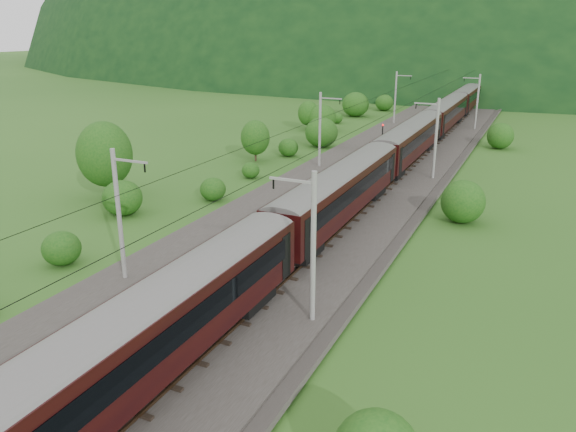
% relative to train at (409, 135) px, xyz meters
% --- Properties ---
extents(ground, '(600.00, 600.00, 0.00)m').
position_rel_train_xyz_m(ground, '(-2.40, -37.13, -3.53)').
color(ground, '#2B591C').
rests_on(ground, ground).
extents(railbed, '(14.00, 220.00, 0.30)m').
position_rel_train_xyz_m(railbed, '(-2.40, -27.13, -3.38)').
color(railbed, '#38332D').
rests_on(railbed, ground).
extents(track_left, '(2.40, 220.00, 0.27)m').
position_rel_train_xyz_m(track_left, '(-4.80, -27.13, -3.16)').
color(track_left, brown).
rests_on(track_left, railbed).
extents(track_right, '(2.40, 220.00, 0.27)m').
position_rel_train_xyz_m(track_right, '(-0.00, -27.13, -3.16)').
color(track_right, brown).
rests_on(track_right, railbed).
extents(catenary_left, '(2.54, 192.28, 8.00)m').
position_rel_train_xyz_m(catenary_left, '(-8.52, -5.13, 0.97)').
color(catenary_left, gray).
rests_on(catenary_left, railbed).
extents(catenary_right, '(2.54, 192.28, 8.00)m').
position_rel_train_xyz_m(catenary_right, '(3.72, -5.13, 0.97)').
color(catenary_right, gray).
rests_on(catenary_right, railbed).
extents(overhead_wires, '(4.83, 198.00, 0.03)m').
position_rel_train_xyz_m(overhead_wires, '(-2.40, -27.13, 3.57)').
color(overhead_wires, black).
rests_on(overhead_wires, ground).
extents(mountain_main, '(504.00, 360.00, 244.00)m').
position_rel_train_xyz_m(mountain_main, '(-2.40, 222.87, -3.53)').
color(mountain_main, black).
rests_on(mountain_main, ground).
extents(mountain_ridge, '(336.00, 280.00, 132.00)m').
position_rel_train_xyz_m(mountain_ridge, '(-122.40, 262.87, -3.53)').
color(mountain_ridge, black).
rests_on(mountain_ridge, ground).
extents(train, '(2.98, 165.66, 5.17)m').
position_rel_train_xyz_m(train, '(0.00, 0.00, 0.00)').
color(train, black).
rests_on(train, ground).
extents(hazard_post_near, '(0.18, 0.18, 1.65)m').
position_rel_train_xyz_m(hazard_post_near, '(-3.09, 22.78, -2.40)').
color(hazard_post_near, red).
rests_on(hazard_post_near, railbed).
extents(hazard_post_far, '(0.15, 0.15, 1.39)m').
position_rel_train_xyz_m(hazard_post_far, '(-2.34, 29.40, -2.53)').
color(hazard_post_far, red).
rests_on(hazard_post_far, railbed).
extents(signal, '(0.26, 0.26, 2.33)m').
position_rel_train_xyz_m(signal, '(-6.12, 11.32, -1.86)').
color(signal, black).
rests_on(signal, railbed).
extents(vegetation_left, '(13.73, 148.02, 7.03)m').
position_rel_train_xyz_m(vegetation_left, '(-17.01, -24.47, -1.06)').
color(vegetation_left, '#184C14').
rests_on(vegetation_left, ground).
extents(vegetation_right, '(4.80, 95.58, 3.11)m').
position_rel_train_xyz_m(vegetation_right, '(8.82, -16.57, -2.08)').
color(vegetation_right, '#184C14').
rests_on(vegetation_right, ground).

